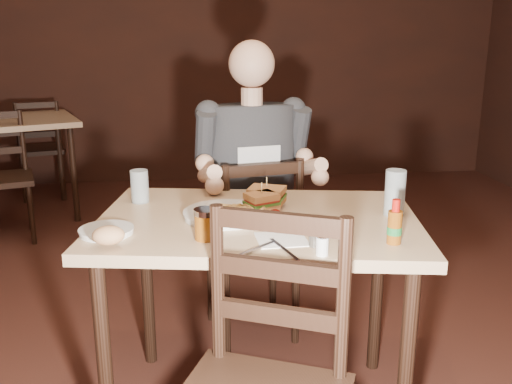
{
  "coord_description": "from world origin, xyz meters",
  "views": [
    {
      "loc": [
        0.0,
        -1.98,
        1.4
      ],
      "look_at": [
        0.24,
        -0.05,
        0.85
      ],
      "focal_mm": 40.0,
      "sensor_mm": 36.0,
      "label": 1
    }
  ],
  "objects": [
    {
      "name": "main_table",
      "position": [
        0.24,
        -0.1,
        0.68
      ],
      "size": [
        1.23,
        0.93,
        0.77
      ],
      "rotation": [
        0.0,
        0.0,
        -0.17
      ],
      "color": "tan",
      "rests_on": "ground"
    },
    {
      "name": "chair_far",
      "position": [
        0.29,
        0.49,
        0.44
      ],
      "size": [
        0.47,
        0.5,
        0.87
      ],
      "primitive_type": null,
      "rotation": [
        0.0,
        0.0,
        3.31
      ],
      "color": "black",
      "rests_on": "ground"
    },
    {
      "name": "bread_roll",
      "position": [
        -0.24,
        -0.33,
        0.81
      ],
      "size": [
        0.11,
        0.1,
        0.06
      ],
      "primitive_type": "ellipsoid",
      "rotation": [
        0.0,
        0.0,
        -0.17
      ],
      "color": "tan",
      "rests_on": "side_plate"
    },
    {
      "name": "salt_shaker",
      "position": [
        0.39,
        -0.46,
        0.8
      ],
      "size": [
        0.04,
        0.04,
        0.07
      ],
      "primitive_type": null,
      "rotation": [
        0.0,
        0.0,
        -0.17
      ],
      "color": "white",
      "rests_on": "main_table"
    },
    {
      "name": "fries_pile",
      "position": [
        0.22,
        -0.09,
        0.8
      ],
      "size": [
        0.25,
        0.2,
        0.04
      ],
      "primitive_type": null,
      "rotation": [
        0.0,
        0.0,
        -0.17
      ],
      "color": "#ECB968",
      "rests_on": "dinner_plate"
    },
    {
      "name": "napkin",
      "position": [
        0.29,
        -0.32,
        0.77
      ],
      "size": [
        0.16,
        0.15,
        0.0
      ],
      "primitive_type": "cube",
      "rotation": [
        0.0,
        0.0,
        0.04
      ],
      "color": "white",
      "rests_on": "main_table"
    },
    {
      "name": "hot_sauce",
      "position": [
        0.63,
        -0.4,
        0.84
      ],
      "size": [
        0.05,
        0.05,
        0.14
      ],
      "primitive_type": null,
      "rotation": [
        0.0,
        0.0,
        -0.17
      ],
      "color": "brown",
      "rests_on": "main_table"
    },
    {
      "name": "bg_chair_far",
      "position": [
        -1.26,
        3.05,
        0.42
      ],
      "size": [
        0.49,
        0.52,
        0.85
      ],
      "primitive_type": null,
      "rotation": [
        0.0,
        0.0,
        3.4
      ],
      "color": "black",
      "rests_on": "ground"
    },
    {
      "name": "bg_chair_near",
      "position": [
        -1.26,
        1.95,
        0.44
      ],
      "size": [
        0.51,
        0.54,
        0.87
      ],
      "primitive_type": null,
      "rotation": [
        0.0,
        0.0,
        0.28
      ],
      "color": "black",
      "rests_on": "ground"
    },
    {
      "name": "syrup_dispenser",
      "position": [
        0.05,
        -0.29,
        0.82
      ],
      "size": [
        0.09,
        0.09,
        0.1
      ],
      "primitive_type": null,
      "rotation": [
        0.0,
        0.0,
        -0.17
      ],
      "color": "brown",
      "rests_on": "main_table"
    },
    {
      "name": "glass_right",
      "position": [
        0.73,
        -0.12,
        0.85
      ],
      "size": [
        0.08,
        0.08,
        0.16
      ],
      "primitive_type": "cylinder",
      "rotation": [
        0.0,
        0.0,
        -0.17
      ],
      "color": "silver",
      "rests_on": "main_table"
    },
    {
      "name": "fork",
      "position": [
        0.2,
        -0.4,
        0.78
      ],
      "size": [
        0.13,
        0.11,
        0.0
      ],
      "primitive_type": "cube",
      "rotation": [
        0.0,
        0.0,
        -0.89
      ],
      "color": "silver",
      "rests_on": "napkin"
    },
    {
      "name": "ketchup_dollop",
      "position": [
        0.3,
        -0.09,
        0.79
      ],
      "size": [
        0.04,
        0.04,
        0.01
      ],
      "primitive_type": "ellipsoid",
      "rotation": [
        0.0,
        0.0,
        -0.17
      ],
      "color": "maroon",
      "rests_on": "dinner_plate"
    },
    {
      "name": "sandwich_left",
      "position": [
        0.29,
        0.02,
        0.84
      ],
      "size": [
        0.16,
        0.15,
        0.11
      ],
      "primitive_type": null,
      "rotation": [
        0.0,
        0.0,
        -0.4
      ],
      "color": "tan",
      "rests_on": "dinner_plate"
    },
    {
      "name": "diner",
      "position": [
        0.3,
        0.44,
        0.91
      ],
      "size": [
        0.59,
        0.5,
        0.92
      ],
      "primitive_type": null,
      "rotation": [
        0.0,
        0.0,
        0.17
      ],
      "color": "#2B2C30",
      "rests_on": "chair_far"
    },
    {
      "name": "room_shell",
      "position": [
        0.0,
        0.0,
        1.4
      ],
      "size": [
        7.0,
        7.0,
        7.0
      ],
      "color": "black",
      "rests_on": "ground"
    },
    {
      "name": "dinner_plate",
      "position": [
        0.13,
        -0.07,
        0.78
      ],
      "size": [
        0.34,
        0.34,
        0.02
      ],
      "primitive_type": "cylinder",
      "rotation": [
        0.0,
        0.0,
        -0.17
      ],
      "color": "white",
      "rests_on": "main_table"
    },
    {
      "name": "side_plate",
      "position": [
        -0.26,
        -0.2,
        0.78
      ],
      "size": [
        0.2,
        0.2,
        0.01
      ],
      "primitive_type": "cylinder",
      "rotation": [
        0.0,
        0.0,
        -0.17
      ],
      "color": "white",
      "rests_on": "main_table"
    },
    {
      "name": "bg_table",
      "position": [
        -1.26,
        2.5,
        0.68
      ],
      "size": [
        1.03,
        1.03,
        0.77
      ],
      "rotation": [
        0.0,
        0.0,
        0.35
      ],
      "color": "tan",
      "rests_on": "ground"
    },
    {
      "name": "knife",
      "position": [
        0.28,
        -0.42,
        0.78
      ],
      "size": [
        0.06,
        0.18,
        0.0
      ],
      "primitive_type": "cube",
      "rotation": [
        0.0,
        0.0,
        0.27
      ],
      "color": "silver",
      "rests_on": "napkin"
    },
    {
      "name": "sandwich_right",
      "position": [
        0.26,
        -0.05,
        0.83
      ],
      "size": [
        0.13,
        0.12,
        0.09
      ],
      "primitive_type": null,
      "rotation": [
        0.0,
        0.0,
        0.41
      ],
      "color": "tan",
      "rests_on": "dinner_plate"
    },
    {
      "name": "glass_left",
      "position": [
        -0.18,
        0.15,
        0.83
      ],
      "size": [
        0.08,
        0.08,
        0.12
      ],
      "primitive_type": "cylinder",
      "rotation": [
        0.0,
        0.0,
        -0.17
      ],
      "color": "silver",
      "rests_on": "main_table"
    },
    {
      "name": "pepper_shaker",
      "position": [
        0.38,
        -0.39,
        0.8
      ],
      "size": [
        0.04,
        0.04,
        0.06
      ],
      "primitive_type": null,
      "rotation": [
        0.0,
        0.0,
        -0.17
      ],
      "color": "#38332D",
      "rests_on": "main_table"
    }
  ]
}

